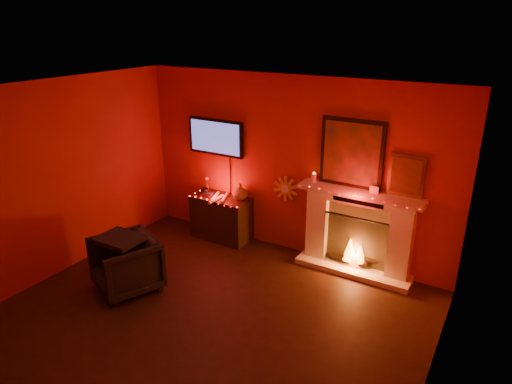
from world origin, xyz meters
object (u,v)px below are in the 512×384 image
tv (216,137)px  armchair (126,264)px  fireplace (358,224)px  console_table (222,216)px  sunburst_clock (285,188)px

tv → armchair: (-0.03, -2.10, -1.28)m
fireplace → armchair: fireplace is taller
console_table → sunburst_clock: bearing=11.8°
fireplace → tv: (-2.44, 0.06, 0.92)m
console_table → armchair: size_ratio=1.22×
tv → armchair: size_ratio=1.54×
fireplace → console_table: fireplace is taller
tv → console_table: bearing=-42.1°
fireplace → sunburst_clock: fireplace is taller
sunburst_clock → armchair: 2.56m
console_table → tv: bearing=137.9°
armchair → console_table: bearing=107.5°
tv → armchair: tv is taller
tv → sunburst_clock: size_ratio=3.10×
console_table → armchair: console_table is taller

